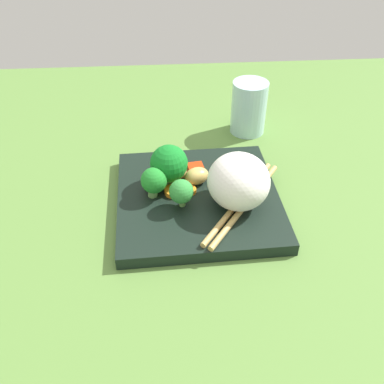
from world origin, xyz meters
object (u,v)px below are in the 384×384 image
object	(u,v)px
square_plate	(198,199)
chopstick_pair	(243,203)
broccoli_floret_0	(169,164)
drinking_glass	(249,107)
rice_mound	(239,181)
carrot_slice_1	(159,170)

from	to	relation	value
square_plate	chopstick_pair	distance (cm)	7.20
broccoli_floret_0	drinking_glass	bearing A→B (deg)	-40.26
chopstick_pair	drinking_glass	bearing A→B (deg)	24.06
rice_mound	chopstick_pair	size ratio (longest dim) A/B	0.52
rice_mound	chopstick_pair	bearing A→B (deg)	-125.21
carrot_slice_1	chopstick_pair	world-z (taller)	chopstick_pair
drinking_glass	rice_mound	bearing A→B (deg)	166.36
rice_mound	broccoli_floret_0	size ratio (longest dim) A/B	1.38
rice_mound	carrot_slice_1	xyz separation A→B (cm)	(8.68, 11.49, -3.73)
chopstick_pair	drinking_glass	distance (cm)	24.96
rice_mound	broccoli_floret_0	world-z (taller)	rice_mound
rice_mound	chopstick_pair	xyz separation A→B (cm)	(-0.54, -0.77, -3.61)
carrot_slice_1	drinking_glass	size ratio (longest dim) A/B	0.24
square_plate	drinking_glass	xyz separation A→B (cm)	(21.32, -11.39, 4.03)
rice_mound	drinking_glass	bearing A→B (deg)	-13.64
rice_mound	drinking_glass	distance (cm)	24.48
rice_mound	broccoli_floret_0	distance (cm)	11.21
square_plate	broccoli_floret_0	distance (cm)	7.02
broccoli_floret_0	chopstick_pair	size ratio (longest dim) A/B	0.37
broccoli_floret_0	chopstick_pair	distance (cm)	12.60
carrot_slice_1	drinking_glass	distance (cm)	23.09
square_plate	rice_mound	bearing A→B (deg)	-113.59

